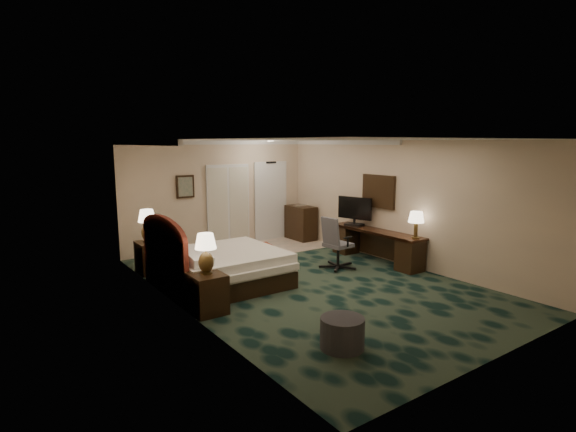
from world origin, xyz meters
TOP-DOWN VIEW (x-y plane):
  - floor at (0.00, 0.00)m, footprint 5.00×7.50m
  - ceiling at (0.00, 0.00)m, footprint 5.00×7.50m
  - wall_back at (0.00, 3.75)m, footprint 5.00×0.00m
  - wall_front at (0.00, -3.75)m, footprint 5.00×0.00m
  - wall_left at (-2.50, 0.00)m, footprint 0.00×7.50m
  - wall_right at (2.50, 0.00)m, footprint 0.00×7.50m
  - crown_molding at (0.00, 0.00)m, footprint 5.00×7.50m
  - tile_patch at (0.90, 2.90)m, footprint 3.20×1.70m
  - headboard at (-2.44, 1.00)m, footprint 0.12×2.00m
  - entry_door at (1.55, 3.72)m, footprint 1.02×0.06m
  - closet_doors at (0.25, 3.71)m, footprint 1.20×0.06m
  - wall_art at (-0.90, 3.71)m, footprint 0.45×0.06m
  - wall_mirror at (2.46, 0.60)m, footprint 0.05×0.95m
  - bed at (-1.38, 0.81)m, footprint 2.05×1.90m
  - nightstand_near at (-2.23, -0.27)m, footprint 0.50×0.58m
  - nightstand_far at (-2.22, 2.43)m, footprint 0.51×0.59m
  - lamp_near at (-2.21, -0.24)m, footprint 0.41×0.41m
  - lamp_far at (-2.25, 2.46)m, footprint 0.39×0.39m
  - bed_bench at (-0.22, 1.09)m, footprint 0.73×1.46m
  - ottoman at (-1.33, -2.43)m, footprint 0.62×0.62m
  - desk at (2.22, 0.40)m, footprint 0.53×2.45m
  - tv at (2.21, 1.10)m, footprint 0.30×0.86m
  - desk_lamp at (2.26, -0.66)m, footprint 0.36×0.36m
  - desk_chair at (1.13, 0.44)m, footprint 0.71×0.67m
  - minibar at (2.20, 3.20)m, footprint 0.49×0.88m

SIDE VIEW (x-z plane):
  - floor at x=0.00m, z-range 0.00..0.00m
  - tile_patch at x=0.90m, z-range 0.00..0.01m
  - ottoman at x=-1.33m, z-range 0.00..0.41m
  - bed_bench at x=-0.22m, z-range 0.00..0.47m
  - nightstand_near at x=-2.23m, z-range 0.00..0.63m
  - nightstand_far at x=-2.22m, z-range 0.00..0.64m
  - bed at x=-1.38m, z-range 0.00..0.65m
  - desk at x=2.22m, z-range 0.00..0.71m
  - minibar at x=2.20m, z-range 0.00..0.93m
  - desk_chair at x=1.13m, z-range 0.00..1.12m
  - headboard at x=-2.44m, z-range 0.00..1.40m
  - lamp_near at x=-2.21m, z-range 0.63..1.27m
  - lamp_far at x=-2.25m, z-range 0.64..1.31m
  - desk_lamp at x=2.26m, z-range 0.71..1.27m
  - tv at x=2.21m, z-range 0.71..1.39m
  - entry_door at x=1.55m, z-range -0.04..2.14m
  - closet_doors at x=0.25m, z-range 0.00..2.10m
  - wall_back at x=0.00m, z-range 0.00..2.70m
  - wall_front at x=0.00m, z-range 0.00..2.70m
  - wall_left at x=-2.50m, z-range 0.00..2.70m
  - wall_right at x=2.50m, z-range 0.00..2.70m
  - wall_mirror at x=2.46m, z-range 1.18..1.93m
  - wall_art at x=-0.90m, z-range 1.33..1.88m
  - crown_molding at x=0.00m, z-range 2.60..2.70m
  - ceiling at x=0.00m, z-range 2.70..2.70m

